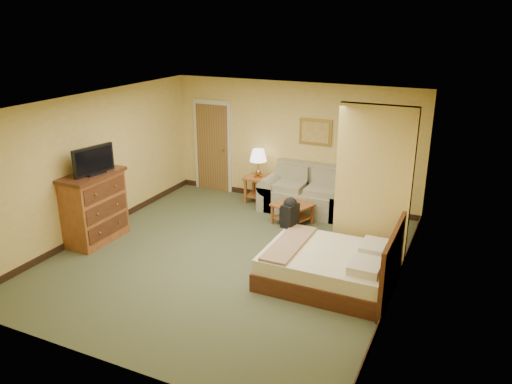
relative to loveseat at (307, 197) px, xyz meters
The scene contains 17 objects.
floor 2.64m from the loveseat, 100.79° to the right, with size 6.00×6.00×0.00m, color #4A5134.
ceiling 3.48m from the loveseat, 100.79° to the right, with size 6.00×6.00×0.00m, color white.
back_wall 1.18m from the loveseat, 139.31° to the left, with size 5.50×0.02×2.60m, color #DBBA5D.
left_wall 4.26m from the loveseat, 141.50° to the right, with size 0.02×6.00×2.60m, color #DBBA5D.
right_wall 3.57m from the loveseat, 48.77° to the right, with size 0.02×6.00×2.60m, color #DBBA5D.
partition 2.54m from the loveseat, 44.89° to the right, with size 1.20×0.15×2.60m, color #DBBA5D.
door 2.57m from the loveseat, behind, with size 0.94×0.16×2.10m.
baseboard 0.69m from the loveseat, 139.99° to the left, with size 5.50×0.02×0.12m, color black.
loveseat is the anchor object (origin of this frame).
side_table 1.15m from the loveseat, behind, with size 0.52×0.52×0.58m.
table_lamp 1.36m from the loveseat, behind, with size 0.37×0.37×0.61m.
coffee_table 0.78m from the loveseat, 91.85° to the right, with size 0.83×0.83×0.41m.
wall_picture 1.35m from the loveseat, 90.00° to the left, with size 0.70×0.04×0.54m.
dresser 4.21m from the loveseat, 134.94° to the right, with size 0.63×1.20×1.28m.
tv 4.30m from the loveseat, 133.96° to the right, with size 0.26×0.80×0.49m.
bed 2.99m from the loveseat, 63.56° to the right, with size 1.93×1.61×1.04m.
backpack 2.10m from the loveseat, 78.95° to the right, with size 0.25×0.33×0.51m.
Camera 1 is at (3.62, -6.69, 3.87)m, focal length 35.00 mm.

